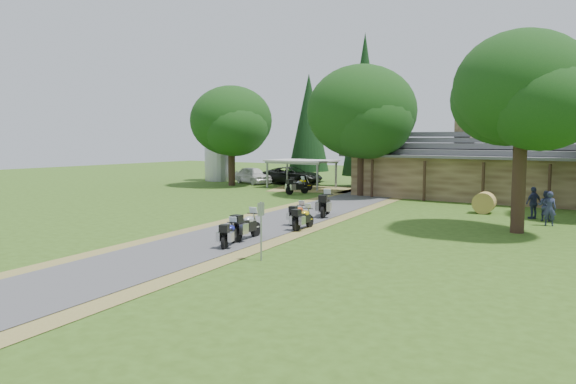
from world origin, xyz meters
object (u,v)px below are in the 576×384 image
Objects in this scene: motorcycle_carport_a at (300,183)px; hay_bale at (484,203)px; motorcycle_row_b at (246,225)px; car_dark_suv at (292,171)px; lodge at (501,165)px; car_white_sedan at (253,173)px; motorcycle_row_a at (229,233)px; motorcycle_row_e at (325,204)px; motorcycle_carport_b at (297,186)px; carport at (302,174)px; motorcycle_row_c at (303,217)px; motorcycle_row_d at (298,213)px; silo at (220,150)px.

motorcycle_carport_a is 1.44× the size of hay_bale.
motorcycle_row_b is 15.77m from hay_bale.
car_dark_suv reaches higher than motorcycle_row_b.
lodge reaches higher than car_white_sedan.
motorcycle_row_a is 9.76m from motorcycle_row_e.
hay_bale is at bearing -87.23° from car_white_sedan.
motorcycle_row_a is at bearing -173.86° from motorcycle_row_b.
motorcycle_carport_b is at bearing 19.44° from motorcycle_row_e.
car_white_sedan is 29.60m from motorcycle_row_b.
hay_bale is (20.75, -10.69, -0.61)m from car_dark_suv.
motorcycle_carport_b is at bearing -61.58° from carport.
car_dark_suv is 6.35m from motorcycle_carport_a.
motorcycle_row_a is 0.95× the size of motorcycle_row_c.
motorcycle_row_a is 1.60m from motorcycle_row_b.
car_dark_suv is 26.35m from motorcycle_row_c.
lodge reaches higher than hay_bale.
motorcycle_row_c reaches higher than motorcycle_row_a.
car_white_sedan is at bearing 122.18° from motorcycle_carport_a.
car_white_sedan is 10.73m from motorcycle_carport_b.
motorcycle_carport_b is (-8.50, 12.75, 0.10)m from motorcycle_row_d.
motorcycle_row_b is 1.59× the size of hay_bale.
motorcycle_row_b reaches higher than motorcycle_row_c.
motorcycle_row_b is at bearing -136.86° from motorcycle_carport_b.
motorcycle_row_d is at bearing -92.60° from motorcycle_carport_a.
motorcycle_carport_b is at bearing -151.35° from car_dark_suv.
car_dark_suv reaches higher than car_white_sedan.
car_white_sedan is at bearing 31.84° from motorcycle_row_d.
motorcycle_row_e is at bearing 12.19° from motorcycle_row_c.
car_dark_suv reaches higher than hay_bale.
motorcycle_row_b is at bearing 175.01° from motorcycle_row_d.
carport reaches higher than motorcycle_carport_b.
motorcycle_row_c reaches higher than motorcycle_row_d.
lodge is 20.04m from motorcycle_row_c.
motorcycle_row_b is at bearing -157.65° from car_dark_suv.
motorcycle_row_a is at bearing -120.60° from car_white_sedan.
motorcycle_carport_a reaches higher than motorcycle_row_c.
lodge is 23.75m from motorcycle_row_b.
motorcycle_row_b is (23.23, -24.67, -2.43)m from silo.
motorcycle_row_e is 12.53m from motorcycle_carport_b.
hay_bale reaches higher than motorcycle_row_a.
motorcycle_carport_b is at bearing 3.51° from motorcycle_row_a.
motorcycle_row_b reaches higher than motorcycle_row_d.
motorcycle_carport_b is 15.44m from hay_bale.
carport is 4.06m from car_dark_suv.
car_white_sedan is 4.91× the size of hay_bale.
car_white_sedan is 25.71m from hay_bale.
silo is at bearing 100.40° from car_white_sedan.
motorcycle_row_d is at bearing -106.47° from lodge.
motorcycle_row_b is at bearing -9.53° from motorcycle_row_a.
car_white_sedan is 3.41× the size of motorcycle_carport_a.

